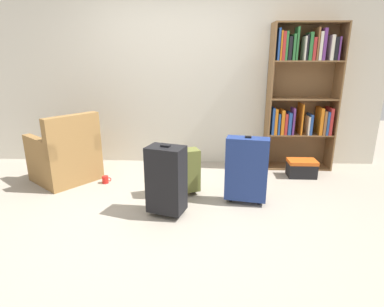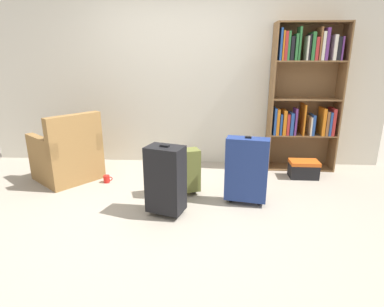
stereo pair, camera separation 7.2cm
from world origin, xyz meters
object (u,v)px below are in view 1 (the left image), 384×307
object	(u,v)px
bookshelf	(301,91)
storage_box	(302,168)
mug	(106,180)
suitcase_black	(166,179)
suitcase_olive	(181,171)
armchair	(66,157)
suitcase_navy_blue	(247,169)

from	to	relation	value
bookshelf	storage_box	bearing A→B (deg)	-91.84
mug	suitcase_black	world-z (taller)	suitcase_black
suitcase_olive	suitcase_black	size ratio (longest dim) A/B	0.76
armchair	suitcase_olive	size ratio (longest dim) A/B	1.72
mug	suitcase_navy_blue	bearing A→B (deg)	-15.71
bookshelf	suitcase_olive	distance (m)	2.09
bookshelf	storage_box	xyz separation A→B (m)	(-0.01, -0.41, -0.98)
suitcase_navy_blue	mug	bearing A→B (deg)	164.29
storage_box	suitcase_olive	xyz separation A→B (m)	(-1.60, -0.66, 0.17)
bookshelf	suitcase_navy_blue	bearing A→B (deg)	-125.09
storage_box	suitcase_navy_blue	bearing A→B (deg)	-135.74
bookshelf	suitcase_navy_blue	xyz separation A→B (m)	(-0.87, -1.24, -0.71)
armchair	storage_box	xyz separation A→B (m)	(3.13, 0.26, -0.19)
bookshelf	suitcase_black	distance (m)	2.43
storage_box	suitcase_black	size ratio (longest dim) A/B	0.50
storage_box	suitcase_olive	bearing A→B (deg)	-157.53
bookshelf	suitcase_black	world-z (taller)	bookshelf
suitcase_black	suitcase_navy_blue	bearing A→B (deg)	20.33
armchair	mug	distance (m)	0.60
suitcase_black	storage_box	bearing A→B (deg)	34.04
mug	storage_box	size ratio (longest dim) A/B	0.32
storage_box	suitcase_olive	distance (m)	1.74
armchair	suitcase_black	distance (m)	1.69
suitcase_navy_blue	suitcase_olive	xyz separation A→B (m)	(-0.73, 0.18, -0.10)
mug	suitcase_black	bearing A→B (deg)	-41.86
bookshelf	suitcase_black	bearing A→B (deg)	-137.82
suitcase_olive	suitcase_black	xyz separation A→B (m)	(-0.11, -0.49, 0.09)
storage_box	suitcase_navy_blue	xyz separation A→B (m)	(-0.86, -0.84, 0.27)
suitcase_navy_blue	bookshelf	bearing A→B (deg)	54.91
storage_box	suitcase_olive	size ratio (longest dim) A/B	0.66
bookshelf	storage_box	world-z (taller)	bookshelf
suitcase_olive	mug	bearing A→B (deg)	162.82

